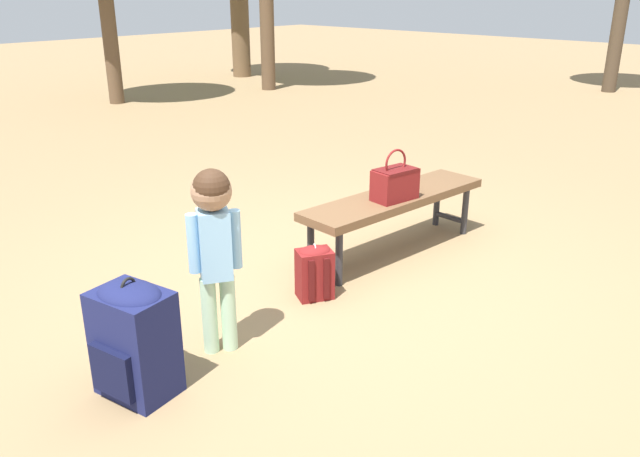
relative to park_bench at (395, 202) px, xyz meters
name	(u,v)px	position (x,y,z in m)	size (l,w,h in m)	color
ground_plane	(327,282)	(0.73, 0.00, -0.39)	(40.00, 40.00, 0.00)	#8C704C
park_bench	(395,202)	(0.00, 0.00, 0.00)	(1.63, 0.52, 0.45)	brown
handbag	(395,182)	(0.09, 0.06, 0.18)	(0.34, 0.23, 0.37)	maroon
child_standing	(214,233)	(1.76, 0.15, 0.30)	(0.25, 0.21, 1.03)	#B2D8B2
backpack_large	(134,337)	(2.28, 0.16, -0.08)	(0.37, 0.41, 0.62)	#191E4C
backpack_small	(315,271)	(0.94, 0.09, -0.21)	(0.27, 0.25, 0.37)	maroon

